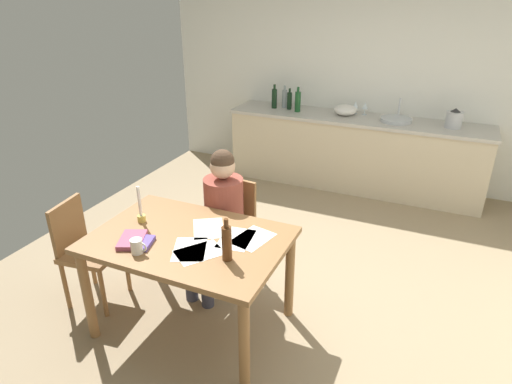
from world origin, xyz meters
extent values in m
cube|color=#937F60|center=(0.00, 0.00, -0.02)|extent=(5.20, 5.20, 0.04)
cube|color=silver|center=(0.00, 2.60, 1.30)|extent=(5.20, 0.12, 2.60)
cube|color=beige|center=(0.00, 2.24, 0.43)|extent=(3.07, 0.60, 0.86)
cube|color=#B7B2A8|center=(0.00, 2.24, 0.88)|extent=(3.11, 0.64, 0.04)
cube|color=olive|center=(-0.49, -0.81, 0.74)|extent=(1.34, 0.92, 0.04)
cylinder|color=olive|center=(-1.10, -1.21, 0.36)|extent=(0.07, 0.07, 0.72)
cylinder|color=olive|center=(0.12, -1.21, 0.36)|extent=(0.07, 0.07, 0.72)
cylinder|color=olive|center=(-1.10, -0.41, 0.36)|extent=(0.07, 0.07, 0.72)
cylinder|color=olive|center=(0.12, -0.41, 0.36)|extent=(0.07, 0.07, 0.72)
cube|color=olive|center=(-0.54, -0.17, 0.47)|extent=(0.44, 0.44, 0.04)
cube|color=olive|center=(-0.52, 0.02, 0.68)|extent=(0.36, 0.07, 0.40)
cylinder|color=olive|center=(-0.73, -0.32, 0.23)|extent=(0.04, 0.04, 0.46)
cylinder|color=olive|center=(-0.39, -0.36, 0.23)|extent=(0.04, 0.04, 0.46)
cylinder|color=olive|center=(-0.69, 0.02, 0.23)|extent=(0.04, 0.04, 0.46)
cylinder|color=olive|center=(-0.35, -0.02, 0.23)|extent=(0.04, 0.04, 0.46)
cylinder|color=brown|center=(-0.54, -0.19, 0.70)|extent=(0.36, 0.36, 0.50)
sphere|color=#D8AD8C|center=(-0.54, -0.19, 1.06)|extent=(0.20, 0.20, 0.20)
sphere|color=#473323|center=(-0.54, -0.19, 1.10)|extent=(0.19, 0.19, 0.19)
cylinder|color=#383847|center=(-0.64, -0.37, 0.45)|extent=(0.17, 0.39, 0.13)
cylinder|color=#383847|center=(-0.66, -0.56, 0.23)|extent=(0.10, 0.10, 0.45)
cylinder|color=#383847|center=(-0.48, -0.39, 0.45)|extent=(0.17, 0.39, 0.13)
cylinder|color=#383847|center=(-0.50, -0.57, 0.23)|extent=(0.10, 0.10, 0.45)
cube|color=olive|center=(-1.36, -0.86, 0.44)|extent=(0.45, 0.45, 0.04)
cube|color=olive|center=(-1.54, -0.88, 0.65)|extent=(0.08, 0.36, 0.40)
cylinder|color=olive|center=(-1.17, -1.00, 0.22)|extent=(0.04, 0.04, 0.43)
cylinder|color=olive|center=(-1.21, -0.67, 0.22)|extent=(0.04, 0.04, 0.43)
cylinder|color=olive|center=(-1.50, -1.05, 0.22)|extent=(0.04, 0.04, 0.43)
cylinder|color=olive|center=(-1.55, -0.71, 0.22)|extent=(0.04, 0.04, 0.43)
cylinder|color=white|center=(-0.69, -1.11, 0.81)|extent=(0.08, 0.08, 0.10)
torus|color=white|center=(-0.64, -1.11, 0.82)|extent=(0.07, 0.01, 0.07)
cylinder|color=gold|center=(-0.92, -0.75, 0.79)|extent=(0.06, 0.06, 0.05)
cylinder|color=white|center=(-0.92, -0.75, 0.93)|extent=(0.02, 0.02, 0.23)
cube|color=#A64B68|center=(-0.80, -1.01, 0.78)|extent=(0.24, 0.28, 0.03)
cube|color=#5F48A0|center=(-0.74, -1.02, 0.78)|extent=(0.20, 0.21, 0.03)
cube|color=white|center=(-0.08, -0.64, 0.77)|extent=(0.27, 0.34, 0.00)
cube|color=white|center=(-0.18, -0.69, 0.77)|extent=(0.25, 0.32, 0.00)
cube|color=white|center=(-0.32, -0.94, 0.77)|extent=(0.34, 0.36, 0.00)
cube|color=white|center=(-0.42, -0.64, 0.77)|extent=(0.34, 0.36, 0.00)
cube|color=white|center=(-0.40, -0.94, 0.77)|extent=(0.31, 0.36, 0.00)
cylinder|color=#593319|center=(-0.12, -0.94, 0.88)|extent=(0.06, 0.06, 0.23)
cylinder|color=#593319|center=(-0.12, -0.94, 1.03)|extent=(0.03, 0.03, 0.06)
cylinder|color=#B2B7BC|center=(0.46, 2.24, 0.92)|extent=(0.36, 0.36, 0.04)
cylinder|color=silver|center=(0.46, 2.40, 1.02)|extent=(0.02, 0.02, 0.24)
cylinder|color=black|center=(-1.07, 2.25, 1.02)|extent=(0.07, 0.07, 0.24)
cylinder|color=black|center=(-1.07, 2.25, 1.17)|extent=(0.03, 0.03, 0.06)
cylinder|color=#8C999E|center=(-0.96, 2.33, 1.01)|extent=(0.06, 0.06, 0.22)
cylinder|color=#8C999E|center=(-0.96, 2.33, 1.15)|extent=(0.03, 0.03, 0.06)
cylinder|color=black|center=(-0.87, 2.27, 1.01)|extent=(0.06, 0.06, 0.21)
cylinder|color=black|center=(-0.87, 2.27, 1.14)|extent=(0.03, 0.03, 0.05)
cylinder|color=#194C23|center=(-0.74, 2.20, 1.02)|extent=(0.07, 0.07, 0.24)
cylinder|color=#194C23|center=(-0.74, 2.20, 1.18)|extent=(0.03, 0.03, 0.06)
ellipsoid|color=white|center=(-0.15, 2.28, 0.96)|extent=(0.28, 0.28, 0.12)
cylinder|color=#B7BABF|center=(1.07, 2.24, 0.99)|extent=(0.18, 0.18, 0.18)
cone|color=#262628|center=(1.07, 2.24, 1.10)|extent=(0.11, 0.11, 0.04)
cylinder|color=silver|center=(0.06, 2.39, 0.90)|extent=(0.06, 0.06, 0.00)
cylinder|color=silver|center=(0.06, 2.39, 0.94)|extent=(0.01, 0.01, 0.07)
cone|color=silver|center=(0.06, 2.39, 1.01)|extent=(0.07, 0.07, 0.08)
cylinder|color=silver|center=(-0.06, 2.39, 0.90)|extent=(0.06, 0.06, 0.00)
cylinder|color=silver|center=(-0.06, 2.39, 0.94)|extent=(0.01, 0.01, 0.07)
cone|color=silver|center=(-0.06, 2.39, 1.01)|extent=(0.07, 0.07, 0.08)
camera|label=1|loc=(1.01, -3.03, 2.34)|focal=31.17mm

